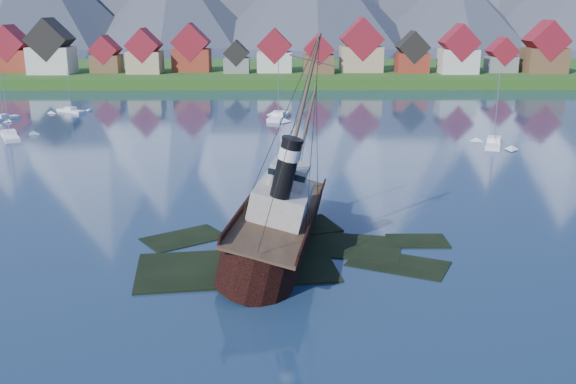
{
  "coord_description": "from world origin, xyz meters",
  "views": [
    {
      "loc": [
        1.5,
        -56.5,
        22.98
      ],
      "look_at": [
        1.75,
        6.0,
        5.0
      ],
      "focal_mm": 40.0,
      "sensor_mm": 36.0,
      "label": 1
    }
  ],
  "objects_px": {
    "tugboat_wreck": "(272,218)",
    "sailboat_b": "(3,119)",
    "sailboat_c": "(71,111)",
    "sailboat_d": "(494,144)",
    "sailboat_e": "(279,117)",
    "sailboat_a": "(10,137)"
  },
  "relations": [
    {
      "from": "sailboat_d",
      "to": "sailboat_e",
      "type": "height_order",
      "value": "sailboat_d"
    },
    {
      "from": "sailboat_a",
      "to": "sailboat_b",
      "type": "relative_size",
      "value": 1.18
    },
    {
      "from": "sailboat_c",
      "to": "sailboat_d",
      "type": "distance_m",
      "value": 92.89
    },
    {
      "from": "sailboat_d",
      "to": "sailboat_e",
      "type": "bearing_deg",
      "value": 162.43
    },
    {
      "from": "sailboat_a",
      "to": "sailboat_c",
      "type": "xyz_separation_m",
      "value": [
        1.46,
        30.3,
        -0.04
      ]
    },
    {
      "from": "tugboat_wreck",
      "to": "sailboat_b",
      "type": "bearing_deg",
      "value": 136.69
    },
    {
      "from": "sailboat_d",
      "to": "sailboat_e",
      "type": "relative_size",
      "value": 1.01
    },
    {
      "from": "tugboat_wreck",
      "to": "sailboat_b",
      "type": "xyz_separation_m",
      "value": [
        -58.71,
        74.83,
        -2.61
      ]
    },
    {
      "from": "sailboat_c",
      "to": "sailboat_d",
      "type": "xyz_separation_m",
      "value": [
        85.13,
        -37.17,
        0.07
      ]
    },
    {
      "from": "sailboat_c",
      "to": "sailboat_d",
      "type": "bearing_deg",
      "value": -78.57
    },
    {
      "from": "sailboat_c",
      "to": "sailboat_e",
      "type": "xyz_separation_m",
      "value": [
        47.55,
        -8.75,
        0.05
      ]
    },
    {
      "from": "sailboat_a",
      "to": "sailboat_b",
      "type": "bearing_deg",
      "value": 86.84
    },
    {
      "from": "sailboat_b",
      "to": "sailboat_c",
      "type": "bearing_deg",
      "value": 73.7
    },
    {
      "from": "sailboat_c",
      "to": "sailboat_b",
      "type": "bearing_deg",
      "value": 168.49
    },
    {
      "from": "tugboat_wreck",
      "to": "sailboat_b",
      "type": "distance_m",
      "value": 95.15
    },
    {
      "from": "tugboat_wreck",
      "to": "sailboat_a",
      "type": "distance_m",
      "value": 73.8
    },
    {
      "from": "sailboat_c",
      "to": "sailboat_e",
      "type": "bearing_deg",
      "value": -65.42
    },
    {
      "from": "sailboat_a",
      "to": "tugboat_wreck",
      "type": "bearing_deg",
      "value": -77.21
    },
    {
      "from": "sailboat_b",
      "to": "sailboat_c",
      "type": "distance_m",
      "value": 15.23
    },
    {
      "from": "sailboat_d",
      "to": "tugboat_wreck",
      "type": "bearing_deg",
      "value": -108.37
    },
    {
      "from": "tugboat_wreck",
      "to": "sailboat_c",
      "type": "distance_m",
      "value": 97.76
    },
    {
      "from": "tugboat_wreck",
      "to": "sailboat_c",
      "type": "height_order",
      "value": "tugboat_wreck"
    }
  ]
}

